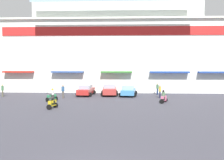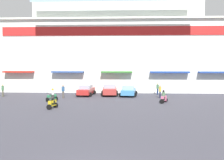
{
  "view_description": "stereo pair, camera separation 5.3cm",
  "coord_description": "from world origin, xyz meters",
  "px_view_note": "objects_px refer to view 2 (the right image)",
  "views": [
    {
      "loc": [
        1.35,
        -10.59,
        4.83
      ],
      "look_at": [
        0.02,
        16.12,
        2.93
      ],
      "focal_mm": 44.04,
      "sensor_mm": 36.0,
      "label": 1
    },
    {
      "loc": [
        1.4,
        -10.58,
        4.83
      ],
      "look_at": [
        0.02,
        16.12,
        2.93
      ],
      "focal_mm": 44.04,
      "sensor_mm": 36.0,
      "label": 2
    }
  ],
  "objects_px": {
    "pedestrian_1": "(63,91)",
    "scooter_rider_3": "(164,98)",
    "scooter_rider_2": "(52,102)",
    "pedestrian_0": "(158,88)",
    "pedestrian_2": "(160,91)",
    "parked_car_0": "(86,90)",
    "pedestrian_3": "(3,90)",
    "parked_car_1": "(110,90)",
    "scooter_rider_6": "(52,96)",
    "parked_car_2": "(128,91)"
  },
  "relations": [
    {
      "from": "pedestrian_1",
      "to": "scooter_rider_3",
      "type": "bearing_deg",
      "value": -14.83
    },
    {
      "from": "scooter_rider_2",
      "to": "scooter_rider_3",
      "type": "relative_size",
      "value": 1.02
    },
    {
      "from": "pedestrian_0",
      "to": "pedestrian_2",
      "type": "bearing_deg",
      "value": -91.63
    },
    {
      "from": "parked_car_0",
      "to": "pedestrian_0",
      "type": "bearing_deg",
      "value": 8.38
    },
    {
      "from": "pedestrian_3",
      "to": "scooter_rider_3",
      "type": "bearing_deg",
      "value": -11.76
    },
    {
      "from": "parked_car_1",
      "to": "scooter_rider_6",
      "type": "xyz_separation_m",
      "value": [
        -6.49,
        -5.77,
        -0.17
      ]
    },
    {
      "from": "pedestrian_2",
      "to": "parked_car_0",
      "type": "bearing_deg",
      "value": 167.2
    },
    {
      "from": "pedestrian_0",
      "to": "parked_car_2",
      "type": "bearing_deg",
      "value": -157.99
    },
    {
      "from": "parked_car_0",
      "to": "parked_car_2",
      "type": "distance_m",
      "value": 5.87
    },
    {
      "from": "parked_car_2",
      "to": "scooter_rider_2",
      "type": "height_order",
      "value": "scooter_rider_2"
    },
    {
      "from": "parked_car_0",
      "to": "pedestrian_1",
      "type": "bearing_deg",
      "value": -130.27
    },
    {
      "from": "pedestrian_0",
      "to": "parked_car_1",
      "type": "bearing_deg",
      "value": -168.72
    },
    {
      "from": "parked_car_1",
      "to": "pedestrian_3",
      "type": "bearing_deg",
      "value": -171.73
    },
    {
      "from": "parked_car_1",
      "to": "pedestrian_1",
      "type": "height_order",
      "value": "pedestrian_1"
    },
    {
      "from": "parked_car_2",
      "to": "pedestrian_2",
      "type": "bearing_deg",
      "value": -26.93
    },
    {
      "from": "scooter_rider_2",
      "to": "pedestrian_0",
      "type": "bearing_deg",
      "value": 45.41
    },
    {
      "from": "pedestrian_1",
      "to": "pedestrian_3",
      "type": "distance_m",
      "value": 8.46
    },
    {
      "from": "parked_car_0",
      "to": "pedestrian_1",
      "type": "xyz_separation_m",
      "value": [
        -2.53,
        -2.98,
        0.24
      ]
    },
    {
      "from": "pedestrian_1",
      "to": "pedestrian_2",
      "type": "height_order",
      "value": "pedestrian_1"
    },
    {
      "from": "pedestrian_0",
      "to": "pedestrian_3",
      "type": "distance_m",
      "value": 21.2
    },
    {
      "from": "pedestrian_0",
      "to": "pedestrian_3",
      "type": "xyz_separation_m",
      "value": [
        -20.92,
        -3.41,
        0.05
      ]
    },
    {
      "from": "parked_car_2",
      "to": "scooter_rider_3",
      "type": "relative_size",
      "value": 2.69
    },
    {
      "from": "pedestrian_2",
      "to": "pedestrian_1",
      "type": "bearing_deg",
      "value": -176.63
    },
    {
      "from": "parked_car_1",
      "to": "scooter_rider_3",
      "type": "bearing_deg",
      "value": -44.16
    },
    {
      "from": "pedestrian_0",
      "to": "pedestrian_2",
      "type": "distance_m",
      "value": 3.72
    },
    {
      "from": "pedestrian_0",
      "to": "pedestrian_2",
      "type": "height_order",
      "value": "pedestrian_2"
    },
    {
      "from": "pedestrian_1",
      "to": "parked_car_1",
      "type": "bearing_deg",
      "value": 28.28
    },
    {
      "from": "scooter_rider_3",
      "to": "pedestrian_2",
      "type": "relative_size",
      "value": 0.93
    },
    {
      "from": "scooter_rider_3",
      "to": "scooter_rider_6",
      "type": "relative_size",
      "value": 1.01
    },
    {
      "from": "pedestrian_2",
      "to": "pedestrian_3",
      "type": "distance_m",
      "value": 20.82
    },
    {
      "from": "scooter_rider_6",
      "to": "pedestrian_1",
      "type": "bearing_deg",
      "value": 74.97
    },
    {
      "from": "parked_car_0",
      "to": "pedestrian_3",
      "type": "xyz_separation_m",
      "value": [
        -10.92,
        -1.93,
        0.23
      ]
    },
    {
      "from": "pedestrian_2",
      "to": "scooter_rider_6",
      "type": "bearing_deg",
      "value": -165.51
    },
    {
      "from": "parked_car_0",
      "to": "parked_car_2",
      "type": "xyz_separation_m",
      "value": [
        5.87,
        -0.2,
        -0.01
      ]
    },
    {
      "from": "scooter_rider_2",
      "to": "scooter_rider_6",
      "type": "distance_m",
      "value": 5.1
    },
    {
      "from": "parked_car_0",
      "to": "scooter_rider_2",
      "type": "relative_size",
      "value": 2.75
    },
    {
      "from": "parked_car_0",
      "to": "parked_car_1",
      "type": "relative_size",
      "value": 1.1
    },
    {
      "from": "scooter_rider_3",
      "to": "pedestrian_0",
      "type": "xyz_separation_m",
      "value": [
        0.18,
        7.72,
        0.31
      ]
    },
    {
      "from": "pedestrian_0",
      "to": "scooter_rider_6",
      "type": "bearing_deg",
      "value": -151.75
    },
    {
      "from": "parked_car_0",
      "to": "pedestrian_1",
      "type": "distance_m",
      "value": 3.91
    },
    {
      "from": "parked_car_1",
      "to": "scooter_rider_2",
      "type": "bearing_deg",
      "value": -115.54
    },
    {
      "from": "parked_car_2",
      "to": "scooter_rider_3",
      "type": "xyz_separation_m",
      "value": [
        3.96,
        -6.05,
        -0.13
      ]
    },
    {
      "from": "parked_car_1",
      "to": "pedestrian_2",
      "type": "height_order",
      "value": "pedestrian_2"
    },
    {
      "from": "parked_car_0",
      "to": "pedestrian_2",
      "type": "xyz_separation_m",
      "value": [
        9.9,
        -2.25,
        0.22
      ]
    },
    {
      "from": "scooter_rider_3",
      "to": "parked_car_1",
      "type": "bearing_deg",
      "value": 135.84
    },
    {
      "from": "scooter_rider_2",
      "to": "parked_car_2",
      "type": "bearing_deg",
      "value": 53.3
    },
    {
      "from": "parked_car_0",
      "to": "pedestrian_2",
      "type": "bearing_deg",
      "value": -12.8
    },
    {
      "from": "parked_car_0",
      "to": "scooter_rider_3",
      "type": "height_order",
      "value": "scooter_rider_3"
    },
    {
      "from": "scooter_rider_6",
      "to": "pedestrian_0",
      "type": "relative_size",
      "value": 0.95
    },
    {
      "from": "parked_car_1",
      "to": "pedestrian_3",
      "type": "distance_m",
      "value": 14.32
    }
  ]
}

